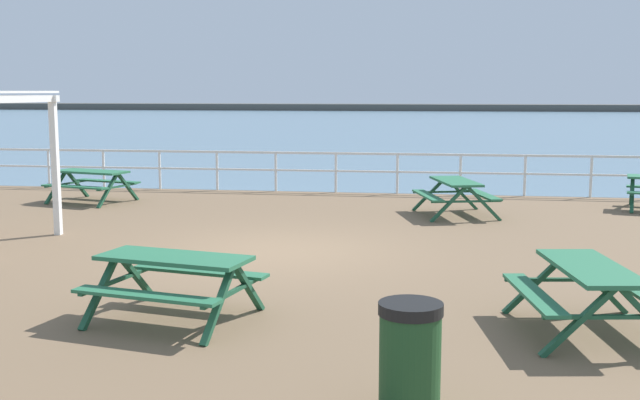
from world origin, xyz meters
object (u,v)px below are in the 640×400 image
object	(u,v)px
picnic_table_mid_centre	(92,178)
picnic_table_far_right	(590,282)
litter_bin	(410,357)
picnic_table_far_left	(174,272)
picnic_table_near_left	(456,189)

from	to	relation	value
picnic_table_mid_centre	picnic_table_far_right	size ratio (longest dim) A/B	1.06
litter_bin	picnic_table_far_left	bearing A→B (deg)	141.73
picnic_table_far_left	picnic_table_near_left	bearing A→B (deg)	79.00
picnic_table_mid_centre	litter_bin	distance (m)	13.93
picnic_table_near_left	picnic_table_far_left	size ratio (longest dim) A/B	1.03
picnic_table_far_right	litter_bin	bearing A→B (deg)	133.21
picnic_table_near_left	picnic_table_far_right	bearing A→B (deg)	173.59
picnic_table_near_left	picnic_table_far_left	distance (m)	9.03
picnic_table_far_right	litter_bin	xyz separation A→B (m)	(-1.91, -2.45, -0.10)
picnic_table_far_right	picnic_table_near_left	bearing A→B (deg)	0.06
picnic_table_mid_centre	picnic_table_far_right	world-z (taller)	same
picnic_table_far_left	picnic_table_far_right	size ratio (longest dim) A/B	1.03
litter_bin	picnic_table_far_right	bearing A→B (deg)	52.11
picnic_table_mid_centre	picnic_table_far_left	distance (m)	10.49
picnic_table_mid_centre	picnic_table_far_right	xyz separation A→B (m)	(10.02, -8.87, 0.00)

